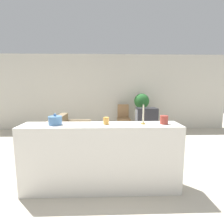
{
  "coord_description": "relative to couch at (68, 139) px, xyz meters",
  "views": [
    {
      "loc": [
        0.08,
        -2.97,
        1.57
      ],
      "look_at": [
        0.24,
        1.94,
        0.85
      ],
      "focal_mm": 28.0,
      "sensor_mm": 36.0,
      "label": 1
    }
  ],
  "objects": [
    {
      "name": "ground_plane",
      "position": [
        0.87,
        -1.22,
        -0.28
      ],
      "size": [
        14.0,
        14.0,
        0.0
      ],
      "primitive_type": "plane",
      "color": "beige"
    },
    {
      "name": "wall_back",
      "position": [
        0.87,
        2.21,
        1.07
      ],
      "size": [
        9.0,
        0.06,
        2.7
      ],
      "color": "beige",
      "rests_on": "ground_plane"
    },
    {
      "name": "couch",
      "position": [
        0.0,
        0.0,
        0.0
      ],
      "size": [
        0.89,
        2.04,
        0.79
      ],
      "color": "#847051",
      "rests_on": "ground_plane"
    },
    {
      "name": "tv_stand",
      "position": [
        2.18,
        1.02,
        -0.07
      ],
      "size": [
        0.72,
        0.56,
        0.42
      ],
      "color": "#9E754C",
      "rests_on": "ground_plane"
    },
    {
      "name": "television",
      "position": [
        2.17,
        1.02,
        0.39
      ],
      "size": [
        0.62,
        0.44,
        0.51
      ],
      "color": "#232328",
      "rests_on": "tv_stand"
    },
    {
      "name": "wooden_chair",
      "position": [
        1.55,
        1.84,
        0.24
      ],
      "size": [
        0.44,
        0.44,
        0.94
      ],
      "color": "#9E754C",
      "rests_on": "ground_plane"
    },
    {
      "name": "plant_stand",
      "position": [
        2.16,
        1.76,
        0.07
      ],
      "size": [
        0.15,
        0.15,
        0.71
      ],
      "color": "#9E754C",
      "rests_on": "ground_plane"
    },
    {
      "name": "potted_plant",
      "position": [
        2.16,
        1.76,
        0.78
      ],
      "size": [
        0.52,
        0.52,
        0.62
      ],
      "color": "#4C4C51",
      "rests_on": "plant_stand"
    },
    {
      "name": "foreground_counter",
      "position": [
        0.87,
        -1.68,
        0.23
      ],
      "size": [
        2.35,
        0.44,
        1.02
      ],
      "color": "white",
      "rests_on": "ground_plane"
    },
    {
      "name": "decorative_bowl",
      "position": [
        0.2,
        -1.68,
        0.8
      ],
      "size": [
        0.19,
        0.19,
        0.17
      ],
      "color": "#4C7AAD",
      "rests_on": "foreground_counter"
    },
    {
      "name": "candle_jar",
      "position": [
        0.95,
        -1.68,
        0.79
      ],
      "size": [
        0.08,
        0.08,
        0.11
      ],
      "color": "gold",
      "rests_on": "foreground_counter"
    },
    {
      "name": "candlestick",
      "position": [
        1.49,
        -1.68,
        0.83
      ],
      "size": [
        0.07,
        0.07,
        0.29
      ],
      "color": "#B7933D",
      "rests_on": "foreground_counter"
    },
    {
      "name": "coffee_tin",
      "position": [
        1.81,
        -1.68,
        0.8
      ],
      "size": [
        0.12,
        0.12,
        0.13
      ],
      "color": "#99382D",
      "rests_on": "foreground_counter"
    }
  ]
}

